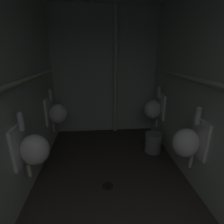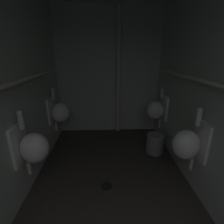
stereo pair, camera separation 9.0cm
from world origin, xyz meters
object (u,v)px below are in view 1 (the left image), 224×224
at_px(urinal_left_mid, 33,149).
at_px(urinal_right_far, 154,109).
at_px(floor_drain, 108,186).
at_px(waste_bin, 153,143).
at_px(standpipe_back_wall, 115,74).
at_px(urinal_right_mid, 188,142).
at_px(urinal_left_far, 57,113).

xyz_separation_m(urinal_left_mid, urinal_right_far, (1.69, 1.20, 0.00)).
xyz_separation_m(floor_drain, waste_bin, (0.81, 0.73, 0.16)).
bearing_deg(standpipe_back_wall, floor_drain, -99.14).
distance_m(urinal_left_mid, standpipe_back_wall, 2.02).
height_order(urinal_right_mid, floor_drain, urinal_right_mid).
distance_m(urinal_right_far, waste_bin, 0.61).
bearing_deg(waste_bin, urinal_right_mid, -83.11).
xyz_separation_m(urinal_left_mid, urinal_left_far, (0.00, 1.12, 0.00)).
bearing_deg(urinal_right_mid, urinal_left_mid, 179.99).
xyz_separation_m(urinal_left_far, waste_bin, (1.59, -0.31, -0.46)).
xyz_separation_m(urinal_left_far, standpipe_back_wall, (1.04, 0.52, 0.56)).
bearing_deg(waste_bin, standpipe_back_wall, 124.08).
bearing_deg(floor_drain, urinal_right_mid, -5.15).
distance_m(urinal_left_mid, urinal_right_mid, 1.69).
distance_m(urinal_left_mid, urinal_right_far, 2.07).
bearing_deg(floor_drain, standpipe_back_wall, 80.86).
bearing_deg(standpipe_back_wall, urinal_left_mid, -122.38).
distance_m(urinal_left_far, floor_drain, 1.44).
distance_m(urinal_left_far, waste_bin, 1.69).
bearing_deg(urinal_right_far, waste_bin, -104.41).
xyz_separation_m(urinal_left_far, urinal_right_far, (1.69, 0.08, 0.00)).
relative_size(urinal_right_mid, urinal_right_far, 1.00).
xyz_separation_m(urinal_right_far, floor_drain, (-0.91, -1.12, -0.62)).
bearing_deg(urinal_left_mid, standpipe_back_wall, 57.62).
height_order(urinal_left_mid, urinal_right_mid, same).
height_order(urinal_left_far, waste_bin, urinal_left_far).
bearing_deg(urinal_left_mid, urinal_right_mid, -0.01).
relative_size(urinal_right_far, standpipe_back_wall, 0.32).
bearing_deg(urinal_left_far, urinal_left_mid, -90.00).
bearing_deg(floor_drain, urinal_left_mid, -174.11).
height_order(urinal_left_mid, waste_bin, urinal_left_mid).
xyz_separation_m(urinal_right_mid, waste_bin, (-0.10, 0.81, -0.46)).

